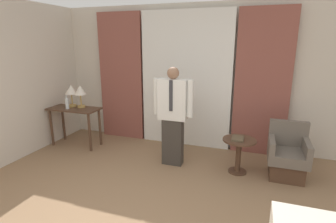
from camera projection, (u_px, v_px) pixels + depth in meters
wall_back at (187, 77)px, 5.10m from camera, size 10.00×0.06×2.70m
curtain_sheer_center at (185, 81)px, 5.00m from camera, size 1.75×0.06×2.58m
curtain_drape_left at (121, 78)px, 5.43m from camera, size 0.94×0.06×2.58m
curtain_drape_right at (262, 84)px, 4.57m from camera, size 0.94×0.06×2.58m
desk at (75, 115)px, 5.12m from camera, size 1.00×0.46×0.76m
table_lamp_left at (71, 91)px, 5.12m from camera, size 0.23×0.23×0.43m
table_lamp_right at (80, 92)px, 5.05m from camera, size 0.23×0.23×0.43m
bottle_near_edge at (67, 103)px, 4.99m from camera, size 0.07×0.07×0.26m
person at (173, 114)px, 4.24m from camera, size 0.67×0.22×1.63m
armchair at (287, 157)px, 3.97m from camera, size 0.56×0.59×0.83m
side_table at (239, 150)px, 4.07m from camera, size 0.51×0.51×0.55m
book at (238, 139)px, 4.01m from camera, size 0.18×0.24×0.03m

